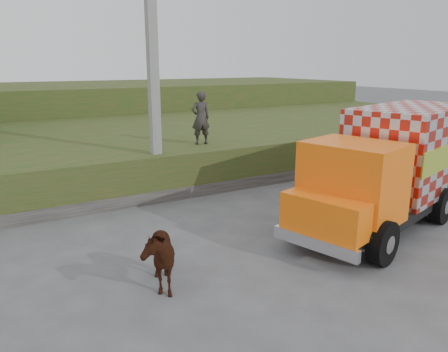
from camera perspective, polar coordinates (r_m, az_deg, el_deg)
ground at (r=11.47m, az=4.80°, el=-7.98°), size 120.00×120.00×0.00m
embankment at (r=19.96m, az=-11.78°, el=3.76°), size 40.00×12.00×1.50m
embankment_far at (r=31.39m, az=-18.96°, el=8.51°), size 40.00×12.00×3.00m
retaining_strip at (r=14.13m, az=-11.81°, el=-2.99°), size 16.00×0.50×0.40m
utility_pole at (r=14.21m, az=-9.24°, el=13.13°), size 1.20×0.30×8.00m
cargo_truck at (r=13.03m, az=21.47°, el=1.38°), size 7.49×4.09×3.19m
cow at (r=8.93m, az=-8.93°, el=-10.12°), size 1.10×1.74×1.36m
pedestrian at (r=15.90m, az=-3.07°, el=7.59°), size 0.74×0.53×1.92m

